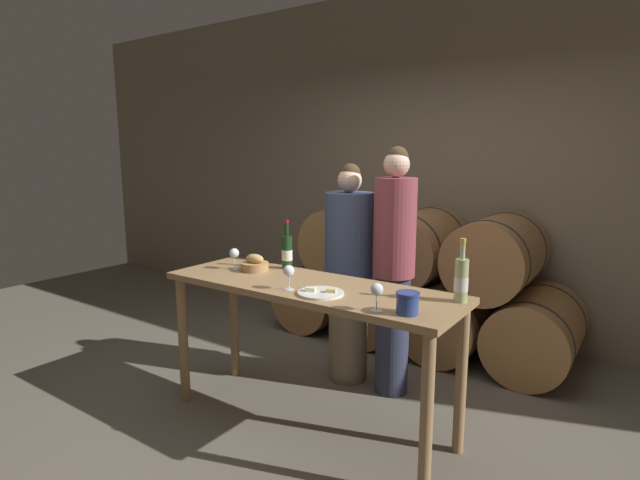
{
  "coord_description": "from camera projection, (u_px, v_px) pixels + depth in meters",
  "views": [
    {
      "loc": [
        1.71,
        -2.35,
        1.7
      ],
      "look_at": [
        0.0,
        0.12,
        1.16
      ],
      "focal_mm": 28.0,
      "sensor_mm": 36.0,
      "label": 1
    }
  ],
  "objects": [
    {
      "name": "stone_wall_back",
      "position": [
        446.0,
        162.0,
        4.64
      ],
      "size": [
        10.0,
        0.12,
        3.2
      ],
      "color": "gray",
      "rests_on": "ground_plane"
    },
    {
      "name": "wine_bottle_red",
      "position": [
        287.0,
        252.0,
        3.37
      ],
      "size": [
        0.07,
        0.07,
        0.33
      ],
      "color": "#193819",
      "rests_on": "tasting_table"
    },
    {
      "name": "ground_plane",
      "position": [
        309.0,
        423.0,
        3.15
      ],
      "size": [
        10.0,
        10.0,
        0.0
      ],
      "primitive_type": "plane",
      "color": "#665E51"
    },
    {
      "name": "person_left",
      "position": [
        349.0,
        274.0,
        3.65
      ],
      "size": [
        0.35,
        0.35,
        1.61
      ],
      "color": "#756651",
      "rests_on": "ground_plane"
    },
    {
      "name": "cheese_plate",
      "position": [
        321.0,
        293.0,
        2.78
      ],
      "size": [
        0.26,
        0.26,
        0.04
      ],
      "color": "white",
      "rests_on": "tasting_table"
    },
    {
      "name": "wine_glass_far_left",
      "position": [
        234.0,
        254.0,
        3.35
      ],
      "size": [
        0.07,
        0.07,
        0.14
      ],
      "color": "white",
      "rests_on": "tasting_table"
    },
    {
      "name": "bread_basket",
      "position": [
        255.0,
        264.0,
        3.32
      ],
      "size": [
        0.18,
        0.18,
        0.11
      ],
      "color": "#A87F4C",
      "rests_on": "tasting_table"
    },
    {
      "name": "wine_glass_left",
      "position": [
        289.0,
        272.0,
        2.85
      ],
      "size": [
        0.07,
        0.07,
        0.14
      ],
      "color": "white",
      "rests_on": "tasting_table"
    },
    {
      "name": "wine_bottle_white",
      "position": [
        461.0,
        280.0,
        2.62
      ],
      "size": [
        0.07,
        0.07,
        0.34
      ],
      "color": "#ADBC7F",
      "rests_on": "tasting_table"
    },
    {
      "name": "person_right",
      "position": [
        394.0,
        269.0,
        3.43
      ],
      "size": [
        0.29,
        0.29,
        1.73
      ],
      "color": "#2D334C",
      "rests_on": "ground_plane"
    },
    {
      "name": "barrel_stack",
      "position": [
        417.0,
        283.0,
        4.37
      ],
      "size": [
        2.63,
        0.89,
        1.21
      ],
      "color": "#9E7042",
      "rests_on": "ground_plane"
    },
    {
      "name": "blue_crock",
      "position": [
        407.0,
        302.0,
        2.43
      ],
      "size": [
        0.12,
        0.12,
        0.11
      ],
      "color": "navy",
      "rests_on": "tasting_table"
    },
    {
      "name": "wine_glass_center",
      "position": [
        377.0,
        291.0,
        2.47
      ],
      "size": [
        0.07,
        0.07,
        0.14
      ],
      "color": "white",
      "rests_on": "tasting_table"
    },
    {
      "name": "tasting_table",
      "position": [
        309.0,
        304.0,
        3.02
      ],
      "size": [
        1.87,
        0.61,
        0.91
      ],
      "color": "#99754C",
      "rests_on": "ground_plane"
    }
  ]
}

